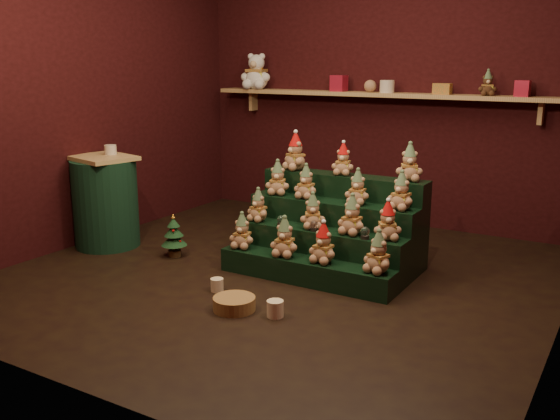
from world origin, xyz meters
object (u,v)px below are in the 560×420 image
Objects in this scene: snow_globe_b at (314,226)px; white_bear at (256,67)px; mug_right at (275,309)px; wicker_basket at (234,304)px; snow_globe_c at (365,233)px; mini_christmas_tree at (174,236)px; brown_bear at (488,83)px; mug_left at (217,285)px; snow_globe_a at (281,221)px; riser_tier_front at (305,271)px; side_table at (105,202)px.

snow_globe_b is 0.18× the size of white_bear.
mug_right is 0.30m from wicker_basket.
snow_globe_c is 0.25× the size of mini_christmas_tree.
white_bear is at bearing 119.76° from wicker_basket.
mug_right is at bearing -63.83° from white_bear.
mug_right is at bearing -107.66° from snow_globe_c.
white_bear is 2.44m from brown_bear.
mug_right is 0.50× the size of brown_bear.
snow_globe_a is at bearing 76.79° from mug_left.
riser_tier_front is 0.69m from mug_right.
brown_bear is (0.83, 1.70, 1.03)m from snow_globe_b.
riser_tier_front reaches higher than mug_right.
wicker_basket is at bearing -122.62° from snow_globe_c.
side_table is 2.23m from mug_right.
side_table reaches higher than snow_globe_a.
white_bear reaches higher than mug_left.
wicker_basket is at bearing -80.00° from snow_globe_a.
riser_tier_front is 2.87m from white_bear.
mini_christmas_tree is (-1.67, -0.17, -0.23)m from snow_globe_c.
mug_right is at bearing -79.36° from snow_globe_b.
snow_globe_b is at bearing 55.59° from mug_left.
wicker_basket is 3.33m from white_bear.
mug_left is at bearing 143.95° from wicker_basket.
white_bear reaches higher than mug_right.
mug_right is 0.23× the size of white_bear.
snow_globe_b is at bearing 0.00° from snow_globe_a.
mug_right is at bearing -2.50° from side_table.
snow_globe_b is 1.28m from mini_christmas_tree.
snow_globe_c is 0.83× the size of mug_right.
snow_globe_c is 2.89m from white_bear.
white_bear reaches higher than mini_christmas_tree.
snow_globe_c is 0.20× the size of white_bear.
snow_globe_b is 0.38× the size of brown_bear.
mini_christmas_tree is 2.35m from white_bear.
snow_globe_c is at bearing 0.00° from snow_globe_a.
brown_bear is at bearing 75.19° from mug_right.
snow_globe_b is 0.76× the size of mug_right.
mug_left is (-0.46, -0.49, -0.04)m from riser_tier_front.
mug_left is 3.01m from brown_bear.
wicker_basket is 1.29× the size of brown_bear.
mini_christmas_tree is 1.30× the size of wicker_basket.
mini_christmas_tree is (0.72, 0.06, -0.22)m from side_table.
riser_tier_front is 4.90× the size of wicker_basket.
white_bear is (-1.32, 1.70, 1.15)m from snow_globe_a.
snow_globe_a reaches higher than mug_right.
white_bear reaches higher than snow_globe_a.
riser_tier_front is at bearing -57.63° from white_bear.
wicker_basket is at bearing -68.98° from white_bear.
riser_tier_front is 0.35m from snow_globe_b.
mug_left is (-0.15, -0.65, -0.36)m from snow_globe_a.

